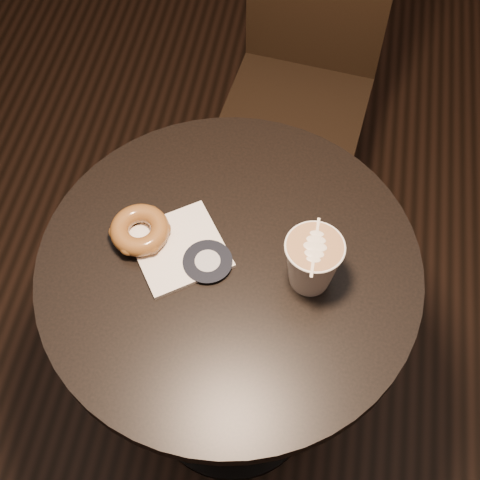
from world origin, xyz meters
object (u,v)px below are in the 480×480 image
Objects in this scene: latte_cup at (312,263)px; doughnut at (140,230)px; chair at (306,58)px; pastry_bag at (179,248)px; cafe_table at (230,311)px.

doughnut is at bearing 173.77° from latte_cup.
chair is 0.83m from doughnut.
pastry_bag is at bearing 174.95° from latte_cup.
latte_cup is (0.24, -0.02, 0.05)m from pastry_bag.
cafe_table is 6.65× the size of latte_cup.
latte_cup is at bearing -77.48° from chair.
doughnut reaches higher than cafe_table.
cafe_table is 0.22m from pastry_bag.
chair reaches higher than latte_cup.
latte_cup reaches higher than pastry_bag.
pastry_bag is 1.38× the size of latte_cup.
latte_cup is (0.15, -0.01, 0.26)m from cafe_table.
pastry_bag is 0.08m from doughnut.
doughnut is 0.32m from latte_cup.
doughnut is (-0.07, 0.01, 0.02)m from pastry_bag.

